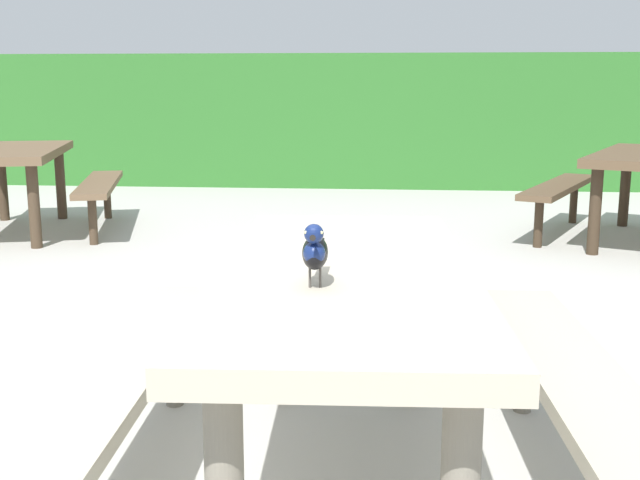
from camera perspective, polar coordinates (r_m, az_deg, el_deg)
hedge_wall at (r=10.83m, az=2.28°, el=8.87°), size 28.00×2.35×1.65m
picnic_table_foreground at (r=2.44m, az=1.89°, el=-6.06°), size 1.75×1.83×0.74m
bird_grackle at (r=2.10m, az=-0.37°, el=-0.78°), size 0.08×0.29×0.18m
picnic_table_mid_left at (r=7.28m, az=-21.34°, el=4.81°), size 2.06×2.08×0.74m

